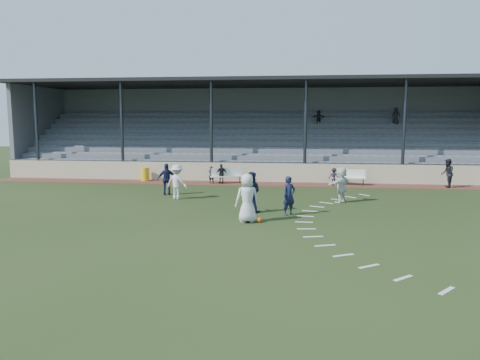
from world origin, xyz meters
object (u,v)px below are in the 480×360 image
Objects in this scene: bench_right at (349,176)px; official at (447,173)px; bench_left at (227,174)px; trash_bin at (145,174)px; football at (260,220)px; player_navy_lead at (289,196)px; player_white_lead at (247,198)px.

bench_right is 5.62m from official.
trash_bin is at bearing 155.03° from bench_left.
football is 0.13× the size of player_navy_lead.
player_white_lead reaches higher than football.
player_navy_lead reaches higher than trash_bin.
trash_bin is 4.05× the size of football.
player_white_lead is at bearing -34.42° from official.
trash_bin is 14.03m from football.
bench_left is at bearing 105.26° from football.
bench_left is at bearing -80.44° from official.
player_white_lead is 1.14× the size of official.
official is at bearing -1.81° from bench_right.
player_navy_lead is (9.50, -9.68, 0.38)m from trash_bin.
official reaches higher than bench_right.
official is (13.08, -0.33, 0.28)m from bench_left.
football is 0.99m from player_white_lead.
player_navy_lead is 0.98× the size of official.
bench_left reaches higher than trash_bin.
trash_bin is (-12.94, 0.27, -0.14)m from bench_right.
trash_bin is 0.50× the size of official.
player_navy_lead is at bearing 54.62° from football.
bench_right is 9.66× the size of football.
trash_bin is 13.75m from player_white_lead.
player_white_lead reaches higher than official.
bench_left is 1.00× the size of bench_right.
bench_left is 1.05× the size of player_white_lead.
football is at bearing -163.47° from player_navy_lead.
player_white_lead is at bearing -97.52° from bench_left.
bench_right is 1.05× the size of player_white_lead.
player_white_lead is (-0.49, -0.01, 0.86)m from football.
bench_right is at bearing 67.51° from football.
official is (9.03, 8.91, 0.04)m from player_navy_lead.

